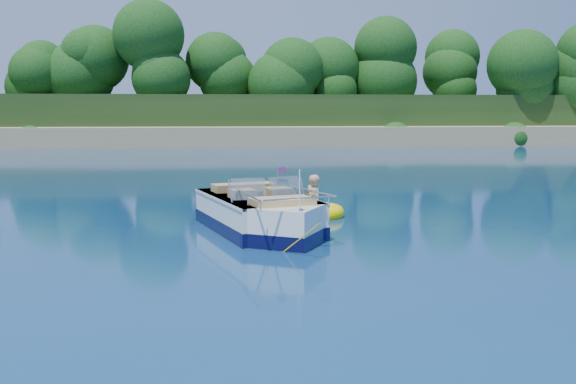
% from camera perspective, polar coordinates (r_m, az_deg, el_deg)
% --- Properties ---
extents(ground, '(160.00, 160.00, 0.00)m').
position_cam_1_polar(ground, '(13.68, -8.56, -4.43)').
color(ground, '#0B224D').
rests_on(ground, ground).
extents(shoreline, '(170.00, 59.00, 6.00)m').
position_cam_1_polar(shoreline, '(77.18, -6.14, 5.91)').
color(shoreline, '#988158').
rests_on(shoreline, ground).
extents(treeline, '(150.00, 7.12, 8.19)m').
position_cam_1_polar(treeline, '(54.47, -6.39, 10.17)').
color(treeline, '#301E10').
rests_on(treeline, ground).
extents(motorboat, '(2.95, 5.33, 1.83)m').
position_cam_1_polar(motorboat, '(14.52, -2.28, -2.25)').
color(motorboat, white).
rests_on(motorboat, ground).
extents(tow_tube, '(1.62, 1.62, 0.40)m').
position_cam_1_polar(tow_tube, '(16.81, 2.47, -1.81)').
color(tow_tube, '#FFEC00').
rests_on(tow_tube, ground).
extents(boy, '(0.75, 0.91, 1.65)m').
position_cam_1_polar(boy, '(16.73, 2.16, -2.21)').
color(boy, tan).
rests_on(boy, ground).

